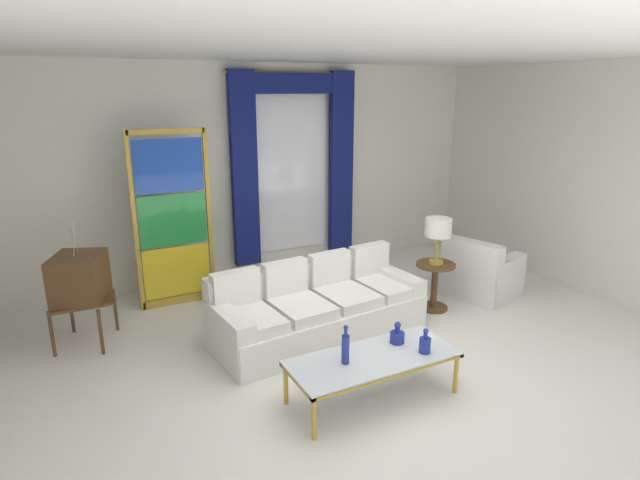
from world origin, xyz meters
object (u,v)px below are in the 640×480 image
(stained_glass_divider, at_px, (173,223))
(bottle_blue_decanter, at_px, (345,348))
(vintage_tv, at_px, (79,280))
(couch_white_long, at_px, (316,308))
(bottle_amber_squat, at_px, (397,336))
(table_lamp_brass, at_px, (438,229))
(armchair_white, at_px, (480,275))
(peacock_figurine, at_px, (228,289))
(coffee_table, at_px, (373,360))
(round_side_table, at_px, (435,282))
(bottle_crystal_tall, at_px, (425,344))

(stained_glass_divider, bearing_deg, bottle_blue_decanter, -75.38)
(vintage_tv, bearing_deg, bottle_blue_decanter, -50.38)
(couch_white_long, xyz_separation_m, bottle_amber_squat, (0.20, -1.24, 0.17))
(stained_glass_divider, distance_m, table_lamp_brass, 3.23)
(armchair_white, height_order, table_lamp_brass, table_lamp_brass)
(bottle_amber_squat, relative_size, peacock_figurine, 0.34)
(bottle_amber_squat, distance_m, table_lamp_brass, 1.92)
(coffee_table, xyz_separation_m, round_side_table, (1.75, 1.30, -0.02))
(couch_white_long, distance_m, table_lamp_brass, 1.77)
(bottle_blue_decanter, relative_size, peacock_figurine, 0.59)
(vintage_tv, relative_size, armchair_white, 1.33)
(coffee_table, bearing_deg, peacock_figurine, 100.79)
(stained_glass_divider, height_order, round_side_table, stained_glass_divider)
(round_side_table, bearing_deg, bottle_blue_decanter, -147.65)
(bottle_crystal_tall, distance_m, table_lamp_brass, 2.02)
(bottle_blue_decanter, xyz_separation_m, armchair_white, (2.84, 1.35, -0.27))
(bottle_amber_squat, xyz_separation_m, table_lamp_brass, (1.41, 1.18, 0.55))
(bottle_crystal_tall, relative_size, peacock_figurine, 0.38)
(couch_white_long, xyz_separation_m, table_lamp_brass, (1.62, -0.06, 0.72))
(vintage_tv, bearing_deg, peacock_figurine, 8.81)
(peacock_figurine, bearing_deg, table_lamp_brass, -29.60)
(coffee_table, height_order, stained_glass_divider, stained_glass_divider)
(couch_white_long, distance_m, peacock_figurine, 1.36)
(bottle_crystal_tall, height_order, peacock_figurine, bottle_crystal_tall)
(couch_white_long, height_order, round_side_table, couch_white_long)
(vintage_tv, distance_m, round_side_table, 4.06)
(bottle_crystal_tall, xyz_separation_m, peacock_figurine, (-0.93, 2.72, -0.27))
(armchair_white, bearing_deg, bottle_blue_decanter, -154.63)
(bottle_blue_decanter, relative_size, bottle_crystal_tall, 1.52)
(bottle_amber_squat, xyz_separation_m, round_side_table, (1.41, 1.18, -0.12))
(bottle_blue_decanter, height_order, peacock_figurine, bottle_blue_decanter)
(table_lamp_brass, bearing_deg, peacock_figurine, 150.40)
(bottle_crystal_tall, distance_m, vintage_tv, 3.59)
(couch_white_long, height_order, coffee_table, couch_white_long)
(coffee_table, bearing_deg, couch_white_long, 84.41)
(armchair_white, relative_size, round_side_table, 1.70)
(bottle_crystal_tall, xyz_separation_m, stained_glass_divider, (-1.48, 3.08, 0.57))
(bottle_blue_decanter, bearing_deg, bottle_crystal_tall, -12.95)
(bottle_crystal_tall, height_order, stained_glass_divider, stained_glass_divider)
(couch_white_long, bearing_deg, coffee_table, -95.59)
(armchair_white, distance_m, table_lamp_brass, 1.11)
(bottle_blue_decanter, xyz_separation_m, peacock_figurine, (-0.22, 2.55, -0.33))
(coffee_table, xyz_separation_m, bottle_blue_decanter, (-0.27, 0.02, 0.18))
(table_lamp_brass, bearing_deg, armchair_white, 4.73)
(round_side_table, relative_size, table_lamp_brass, 1.04)
(bottle_amber_squat, bearing_deg, couch_white_long, 99.34)
(couch_white_long, relative_size, bottle_amber_squat, 11.65)
(round_side_table, bearing_deg, couch_white_long, 177.75)
(bottle_crystal_tall, bearing_deg, couch_white_long, 101.69)
(peacock_figurine, xyz_separation_m, round_side_table, (2.24, -1.27, 0.14))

